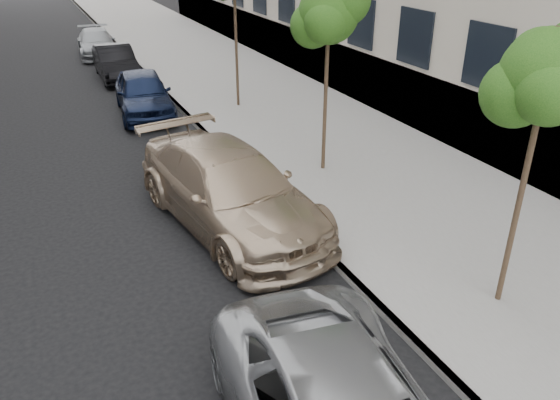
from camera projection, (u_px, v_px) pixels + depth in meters
sidewalk at (193, 55)px, 28.46m from camera, size 6.40×72.00×0.14m
curb at (132, 60)px, 27.29m from camera, size 0.15×72.00×0.14m
tree_near at (549, 75)px, 8.01m from camera, size 1.73×1.53×4.90m
tree_mid at (330, 13)px, 13.24m from camera, size 1.81×1.61×4.98m
suv at (230, 189)px, 12.16m from camera, size 3.31×6.33×1.75m
sedan_blue at (143, 93)px, 19.43m from camera, size 2.26×4.68×1.54m
sedan_black at (116, 62)px, 24.03m from camera, size 1.57×4.33×1.42m
sedan_rear at (97, 43)px, 28.27m from camera, size 2.16×4.64×1.31m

